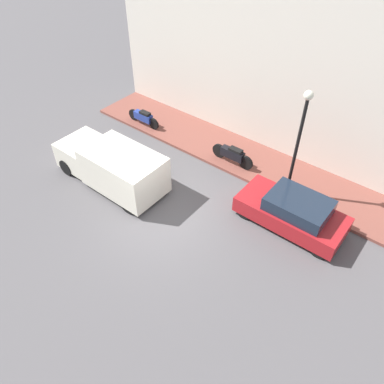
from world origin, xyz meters
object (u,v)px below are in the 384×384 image
(motorcycle_blue, at_px, (144,117))
(streetlamp, at_px, (300,132))
(motorcycle_black, at_px, (233,155))
(parked_car, at_px, (293,212))
(delivery_van, at_px, (111,165))

(motorcycle_blue, xyz_separation_m, streetlamp, (-0.14, -7.82, 2.40))
(motorcycle_black, height_order, motorcycle_blue, motorcycle_black)
(parked_car, distance_m, motorcycle_blue, 8.79)
(motorcycle_blue, distance_m, streetlamp, 8.18)
(parked_car, distance_m, delivery_van, 7.11)
(motorcycle_blue, bearing_deg, parked_car, -99.52)
(streetlamp, bearing_deg, parked_car, -147.08)
(parked_car, relative_size, delivery_van, 0.80)
(motorcycle_blue, height_order, streetlamp, streetlamp)
(parked_car, xyz_separation_m, motorcycle_black, (1.57, 3.58, -0.06))
(motorcycle_black, distance_m, motorcycle_blue, 5.09)
(delivery_van, distance_m, motorcycle_blue, 4.29)
(motorcycle_black, relative_size, streetlamp, 0.46)
(parked_car, bearing_deg, motorcycle_blue, 80.48)
(delivery_van, xyz_separation_m, motorcycle_black, (3.92, -3.13, -0.32))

